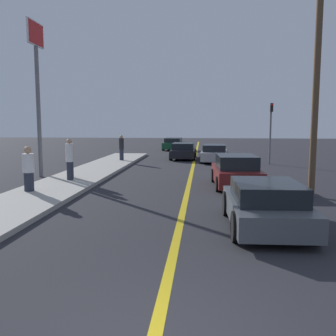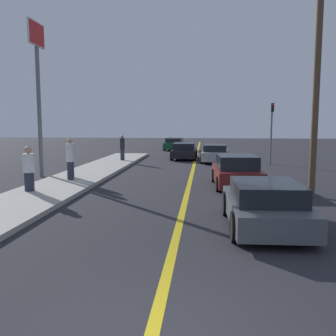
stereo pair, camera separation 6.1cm
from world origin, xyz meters
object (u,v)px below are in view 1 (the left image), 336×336
(car_near_right_lane, at_px, (266,205))
(utility_pole, at_px, (316,93))
(car_ahead_center, at_px, (236,172))
(pedestrian_far_standing, at_px, (70,159))
(pedestrian_by_sign, at_px, (121,148))
(pedestrian_mid_group, at_px, (70,159))
(car_parked_left_lot, at_px, (183,151))
(pedestrian_near_curb, at_px, (28,169))
(roadside_sign, at_px, (37,67))
(car_oncoming_far, at_px, (173,144))
(car_far_distant, at_px, (214,153))
(traffic_light, at_px, (271,127))

(car_near_right_lane, xyz_separation_m, utility_pole, (2.39, 4.42, 3.18))
(car_ahead_center, xyz_separation_m, pedestrian_far_standing, (-7.60, 0.97, 0.40))
(pedestrian_by_sign, bearing_deg, pedestrian_mid_group, -92.71)
(pedestrian_mid_group, xyz_separation_m, pedestrian_by_sign, (0.42, 8.84, -0.08))
(car_parked_left_lot, distance_m, pedestrian_near_curb, 15.25)
(car_parked_left_lot, bearing_deg, roadside_sign, -123.56)
(car_ahead_center, distance_m, pedestrian_by_sign, 11.42)
(car_near_right_lane, xyz_separation_m, pedestrian_by_sign, (-7.14, 15.33, 0.40))
(pedestrian_near_curb, xyz_separation_m, pedestrian_far_standing, (0.33, 3.54, 0.06))
(roadside_sign, bearing_deg, pedestrian_far_standing, -28.90)
(car_oncoming_far, distance_m, roadside_sign, 20.29)
(car_near_right_lane, height_order, car_far_distant, car_near_right_lane)
(pedestrian_near_curb, height_order, utility_pole, utility_pole)
(car_oncoming_far, xyz_separation_m, roadside_sign, (-5.18, -19.02, 4.81))
(pedestrian_mid_group, bearing_deg, traffic_light, 39.65)
(car_ahead_center, height_order, car_far_distant, car_ahead_center)
(car_near_right_lane, height_order, pedestrian_near_curb, pedestrian_near_curb)
(pedestrian_near_curb, relative_size, pedestrian_far_standing, 0.95)
(pedestrian_far_standing, bearing_deg, pedestrian_near_curb, -95.28)
(roadside_sign, bearing_deg, car_near_right_lane, -40.45)
(car_parked_left_lot, height_order, traffic_light, traffic_light)
(car_parked_left_lot, distance_m, pedestrian_far_standing, 11.85)
(pedestrian_mid_group, bearing_deg, roadside_sign, 140.25)
(car_near_right_lane, height_order, car_parked_left_lot, car_near_right_lane)
(pedestrian_mid_group, xyz_separation_m, traffic_light, (10.26, 8.50, 1.33))
(car_ahead_center, xyz_separation_m, roadside_sign, (-9.50, 2.02, 4.74))
(pedestrian_mid_group, relative_size, traffic_light, 0.47)
(car_near_right_lane, height_order, roadside_sign, roadside_sign)
(car_oncoming_far, bearing_deg, car_near_right_lane, -78.16)
(car_far_distant, distance_m, car_parked_left_lot, 2.87)
(pedestrian_near_curb, height_order, pedestrian_far_standing, pedestrian_far_standing)
(car_parked_left_lot, xyz_separation_m, pedestrian_near_curb, (-5.07, -14.38, 0.40))
(car_near_right_lane, bearing_deg, pedestrian_mid_group, 137.76)
(car_near_right_lane, bearing_deg, pedestrian_by_sign, 113.38)
(car_near_right_lane, height_order, car_ahead_center, car_ahead_center)
(car_parked_left_lot, distance_m, pedestrian_mid_group, 12.44)
(car_oncoming_far, height_order, roadside_sign, roadside_sign)
(car_far_distant, distance_m, roadside_sign, 12.87)
(car_ahead_center, relative_size, car_oncoming_far, 0.93)
(car_oncoming_far, bearing_deg, pedestrian_far_standing, -96.84)
(traffic_light, bearing_deg, roadside_sign, -151.60)
(pedestrian_near_curb, distance_m, pedestrian_far_standing, 3.55)
(pedestrian_mid_group, relative_size, pedestrian_by_sign, 1.08)
(pedestrian_near_curb, distance_m, pedestrian_mid_group, 2.86)
(car_near_right_lane, height_order, utility_pole, utility_pole)
(traffic_light, xyz_separation_m, utility_pole, (-0.31, -10.57, 1.36))
(car_far_distant, distance_m, pedestrian_far_standing, 11.42)
(car_near_right_lane, relative_size, car_far_distant, 0.97)
(car_oncoming_far, distance_m, pedestrian_far_standing, 20.34)
(pedestrian_far_standing, height_order, utility_pole, utility_pole)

